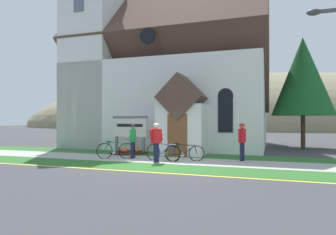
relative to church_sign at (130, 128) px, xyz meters
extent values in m
plane|color=#3D3D3F|center=(2.97, 0.64, -1.35)|extent=(140.00, 140.00, 0.00)
cube|color=#A8A59E|center=(0.61, -2.05, -1.35)|extent=(32.00, 2.21, 0.01)
cube|color=#2D6628|center=(0.61, -4.07, -1.35)|extent=(32.00, 1.83, 0.01)
cube|color=#2D6628|center=(0.61, 0.04, -1.35)|extent=(24.00, 1.97, 0.01)
cube|color=yellow|center=(0.61, -5.14, -1.35)|extent=(28.00, 0.16, 0.01)
cube|color=white|center=(0.61, 5.71, 1.35)|extent=(12.48, 9.36, 5.40)
cube|color=brown|center=(0.61, 5.71, 5.67)|extent=(12.98, 9.53, 9.53)
cube|color=white|center=(-3.98, 2.67, 4.33)|extent=(3.29, 3.29, 11.36)
cube|color=slate|center=(-3.98, 1.01, 7.71)|extent=(0.70, 0.06, 1.20)
cube|color=white|center=(2.86, 0.23, -0.05)|extent=(2.40, 1.60, 2.60)
cube|color=brown|center=(2.86, 0.23, 1.60)|extent=(2.40, 1.80, 2.40)
cube|color=brown|center=(2.86, -0.59, -0.30)|extent=(1.00, 0.06, 2.10)
cube|color=black|center=(4.98, 1.00, 0.75)|extent=(0.76, 0.06, 1.90)
cone|color=black|center=(4.98, 1.00, 1.70)|extent=(0.80, 0.06, 0.80)
cylinder|color=black|center=(0.61, 1.00, 5.19)|extent=(0.90, 0.06, 0.90)
cube|color=slate|center=(-0.83, 0.06, -0.91)|extent=(0.12, 0.12, 0.89)
cube|color=slate|center=(0.83, -0.06, -0.91)|extent=(0.12, 0.12, 0.89)
cube|color=silver|center=(0.00, 0.00, 0.03)|extent=(1.98, 0.23, 0.99)
cube|color=slate|center=(0.00, 0.00, 0.59)|extent=(2.10, 0.28, 0.12)
cube|color=black|center=(0.00, -0.04, 0.15)|extent=(1.58, 0.13, 0.16)
cylinder|color=#382319|center=(0.00, -0.23, -1.30)|extent=(1.92, 1.92, 0.10)
ellipsoid|color=orange|center=(0.51, -0.33, -1.13)|extent=(0.36, 0.36, 0.24)
ellipsoid|color=orange|center=(0.22, 0.29, -1.13)|extent=(0.36, 0.36, 0.24)
ellipsoid|color=gold|center=(-0.46, -0.02, -1.13)|extent=(0.36, 0.36, 0.24)
ellipsoid|color=#CC338C|center=(-0.22, -0.47, -1.13)|extent=(0.36, 0.36, 0.24)
ellipsoid|color=orange|center=(0.02, -0.64, -1.13)|extent=(0.36, 0.36, 0.24)
torus|color=black|center=(2.22, -2.16, -1.00)|extent=(0.72, 0.21, 0.74)
torus|color=black|center=(3.23, -2.42, -1.00)|extent=(0.72, 0.21, 0.74)
cylinder|color=#194CA5|center=(2.89, -2.33, -0.84)|extent=(0.56, 0.17, 0.45)
cylinder|color=#194CA5|center=(2.78, -2.31, -0.61)|extent=(0.76, 0.22, 0.08)
cylinder|color=#194CA5|center=(2.51, -2.24, -0.82)|extent=(0.26, 0.10, 0.48)
cylinder|color=#194CA5|center=(2.42, -2.22, -1.03)|extent=(0.42, 0.14, 0.09)
cylinder|color=#194CA5|center=(2.31, -2.19, -0.80)|extent=(0.22, 0.09, 0.43)
cylinder|color=#194CA5|center=(3.19, -2.41, -0.82)|extent=(0.12, 0.06, 0.38)
ellipsoid|color=black|center=(2.40, -2.21, -0.56)|extent=(0.25, 0.14, 0.05)
cylinder|color=silver|center=(3.15, -2.40, -0.61)|extent=(0.43, 0.13, 0.03)
cylinder|color=silver|center=(2.62, -2.27, -1.05)|extent=(0.18, 0.06, 0.18)
torus|color=black|center=(-0.09, -2.48, -1.00)|extent=(0.72, 0.29, 0.75)
torus|color=black|center=(0.88, -2.13, -1.00)|extent=(0.72, 0.29, 0.75)
cylinder|color=#19723F|center=(0.55, -2.25, -0.83)|extent=(0.53, 0.22, 0.46)
cylinder|color=#19723F|center=(0.44, -2.29, -0.61)|extent=(0.73, 0.29, 0.06)
cylinder|color=#19723F|center=(0.19, -2.38, -0.82)|extent=(0.25, 0.12, 0.47)
cylinder|color=#19723F|center=(0.11, -2.41, -1.02)|extent=(0.40, 0.17, 0.09)
cylinder|color=#19723F|center=(0.00, -2.45, -0.80)|extent=(0.22, 0.11, 0.41)
cylinder|color=#19723F|center=(0.84, -2.15, -0.81)|extent=(0.12, 0.07, 0.38)
ellipsoid|color=black|center=(0.09, -2.41, -0.57)|extent=(0.25, 0.16, 0.05)
cylinder|color=silver|center=(0.80, -2.16, -0.60)|extent=(0.42, 0.17, 0.03)
cylinder|color=silver|center=(0.30, -2.34, -1.05)|extent=(0.18, 0.08, 0.18)
torus|color=black|center=(3.15, -2.24, -1.02)|extent=(0.67, 0.27, 0.70)
torus|color=black|center=(4.14, -1.88, -1.02)|extent=(0.67, 0.27, 0.70)
cylinder|color=black|center=(3.80, -2.00, -0.87)|extent=(0.55, 0.23, 0.42)
cylinder|color=black|center=(3.70, -2.04, -0.65)|extent=(0.75, 0.30, 0.09)
cylinder|color=black|center=(3.44, -2.13, -0.85)|extent=(0.26, 0.12, 0.47)
cylinder|color=black|center=(3.35, -2.16, -1.05)|extent=(0.41, 0.18, 0.09)
cylinder|color=black|center=(3.24, -2.20, -0.82)|extent=(0.22, 0.11, 0.42)
cylinder|color=black|center=(4.10, -1.89, -0.85)|extent=(0.12, 0.07, 0.35)
ellipsoid|color=black|center=(3.33, -2.17, -0.59)|extent=(0.25, 0.16, 0.05)
cylinder|color=silver|center=(4.06, -1.91, -0.66)|extent=(0.42, 0.18, 0.03)
cylinder|color=silver|center=(3.55, -2.09, -1.07)|extent=(0.18, 0.08, 0.18)
cylinder|color=#191E38|center=(2.62, -2.94, -0.94)|extent=(0.15, 0.15, 0.82)
cylinder|color=#191E38|center=(2.66, -2.82, -0.94)|extent=(0.15, 0.15, 0.82)
cube|color=red|center=(2.64, -2.88, -0.23)|extent=(0.34, 0.50, 0.60)
sphere|color=beige|center=(2.64, -2.88, 0.18)|extent=(0.21, 0.21, 0.21)
ellipsoid|color=silver|center=(2.64, -2.88, 0.23)|extent=(0.32, 0.30, 0.15)
cylinder|color=red|center=(2.51, -3.13, -0.20)|extent=(0.09, 0.22, 0.55)
cylinder|color=red|center=(2.77, -2.62, -0.20)|extent=(0.09, 0.22, 0.55)
cylinder|color=#191E38|center=(6.00, -1.33, -0.94)|extent=(0.15, 0.15, 0.82)
cylinder|color=#191E38|center=(6.04, -1.14, -0.94)|extent=(0.15, 0.15, 0.82)
cube|color=red|center=(6.02, -1.23, -0.24)|extent=(0.29, 0.49, 0.59)
sphere|color=#936B51|center=(6.02, -1.23, 0.16)|extent=(0.21, 0.21, 0.21)
ellipsoid|color=red|center=(6.02, -1.23, 0.22)|extent=(0.30, 0.27, 0.15)
cylinder|color=red|center=(5.92, -1.50, -0.21)|extent=(0.09, 0.12, 0.54)
cylinder|color=red|center=(6.12, -0.97, -0.21)|extent=(0.09, 0.12, 0.54)
cylinder|color=#191E38|center=(1.13, -2.07, -0.96)|extent=(0.15, 0.15, 0.79)
cylinder|color=#191E38|center=(1.09, -1.83, -0.96)|extent=(0.15, 0.15, 0.79)
cube|color=green|center=(1.11, -1.95, -0.28)|extent=(0.27, 0.47, 0.57)
sphere|color=#936B51|center=(1.11, -1.95, 0.11)|extent=(0.20, 0.20, 0.20)
ellipsoid|color=black|center=(1.11, -1.95, 0.17)|extent=(0.29, 0.25, 0.14)
cylinder|color=green|center=(1.12, -2.22, -0.25)|extent=(0.09, 0.10, 0.52)
cylinder|color=green|center=(1.10, -1.68, -0.25)|extent=(0.09, 0.10, 0.52)
ellipsoid|color=#3F3F44|center=(8.51, -4.34, 3.84)|extent=(0.44, 0.28, 0.20)
cylinder|color=#4C3823|center=(9.12, 6.01, -0.31)|extent=(0.27, 0.27, 2.08)
cone|color=#195623|center=(9.12, 6.01, 3.20)|extent=(3.81, 3.81, 4.95)
ellipsoid|color=#847A5B|center=(0.80, 52.15, -1.35)|extent=(108.45, 44.01, 22.60)
camera|label=1|loc=(7.24, -14.80, 0.47)|focal=32.40mm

